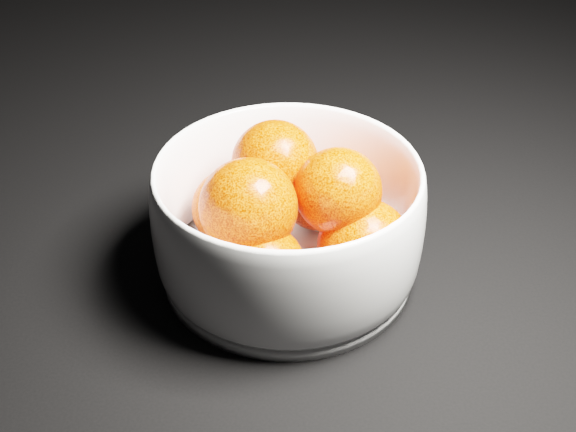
{
  "coord_description": "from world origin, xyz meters",
  "views": [
    {
      "loc": [
        0.22,
        -0.35,
        0.39
      ],
      "look_at": [
        0.25,
        0.11,
        0.05
      ],
      "focal_mm": 50.0,
      "sensor_mm": 36.0,
      "label": 1
    }
  ],
  "objects": [
    {
      "name": "bowl",
      "position": [
        0.25,
        0.11,
        0.05
      ],
      "size": [
        0.19,
        0.19,
        0.09
      ],
      "rotation": [
        0.0,
        0.0,
        0.13
      ],
      "color": "white",
      "rests_on": "ground"
    },
    {
      "name": "orange_pile",
      "position": [
        0.25,
        0.11,
        0.06
      ],
      "size": [
        0.16,
        0.15,
        0.1
      ],
      "color": "#FF3C0D",
      "rests_on": "bowl"
    }
  ]
}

